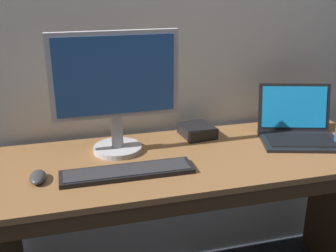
# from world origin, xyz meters

# --- Properties ---
(desk) EXTENTS (1.59, 0.59, 0.77)m
(desk) POSITION_xyz_m (0.00, -0.01, 0.55)
(desk) COLOR olive
(desk) RESTS_ON ground
(laptop_black) EXTENTS (0.40, 0.37, 0.23)m
(laptop_black) POSITION_xyz_m (0.50, 0.06, 0.82)
(laptop_black) COLOR black
(laptop_black) RESTS_ON desk
(external_monitor) EXTENTS (0.51, 0.20, 0.50)m
(external_monitor) POSITION_xyz_m (-0.31, 0.11, 1.04)
(external_monitor) COLOR #B7B7BC
(external_monitor) RESTS_ON desk
(wired_keyboard) EXTENTS (0.50, 0.12, 0.02)m
(wired_keyboard) POSITION_xyz_m (-0.31, -0.10, 0.78)
(wired_keyboard) COLOR black
(wired_keyboard) RESTS_ON desk
(computer_mouse) EXTENTS (0.06, 0.11, 0.03)m
(computer_mouse) POSITION_xyz_m (-0.63, -0.07, 0.78)
(computer_mouse) COLOR #38383D
(computer_mouse) RESTS_ON desk
(external_drive_box) EXTENTS (0.16, 0.17, 0.05)m
(external_drive_box) POSITION_xyz_m (0.07, 0.20, 0.79)
(external_drive_box) COLOR black
(external_drive_box) RESTS_ON desk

